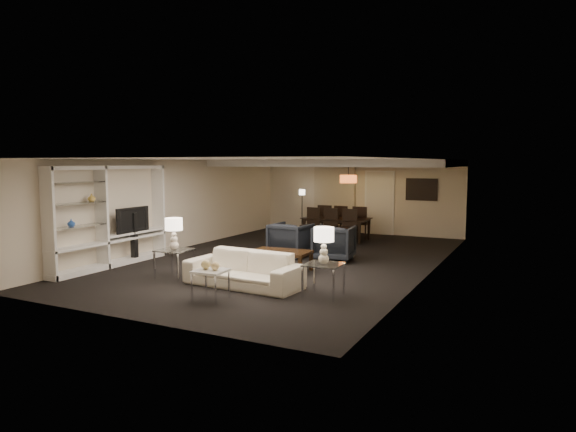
# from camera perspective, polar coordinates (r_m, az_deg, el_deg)

# --- Properties ---
(floor) EXTENTS (11.00, 11.00, 0.00)m
(floor) POSITION_cam_1_polar(r_m,az_deg,el_deg) (12.89, 0.00, -4.87)
(floor) COLOR black
(floor) RESTS_ON ground
(ceiling) EXTENTS (7.00, 11.00, 0.02)m
(ceiling) POSITION_cam_1_polar(r_m,az_deg,el_deg) (12.66, 0.00, 6.32)
(ceiling) COLOR silver
(ceiling) RESTS_ON ground
(wall_back) EXTENTS (7.00, 0.02, 2.50)m
(wall_back) POSITION_cam_1_polar(r_m,az_deg,el_deg) (17.78, 7.99, 2.14)
(wall_back) COLOR beige
(wall_back) RESTS_ON ground
(wall_front) EXTENTS (7.00, 0.02, 2.50)m
(wall_front) POSITION_cam_1_polar(r_m,az_deg,el_deg) (8.21, -17.52, -2.54)
(wall_front) COLOR beige
(wall_front) RESTS_ON ground
(wall_left) EXTENTS (0.02, 11.00, 2.50)m
(wall_left) POSITION_cam_1_polar(r_m,az_deg,el_deg) (14.62, -12.36, 1.23)
(wall_left) COLOR beige
(wall_left) RESTS_ON ground
(wall_right) EXTENTS (0.02, 11.00, 2.50)m
(wall_right) POSITION_cam_1_polar(r_m,az_deg,el_deg) (11.58, 15.67, -0.07)
(wall_right) COLOR beige
(wall_right) RESTS_ON ground
(ceiling_soffit) EXTENTS (7.00, 4.00, 0.20)m
(ceiling_soffit) POSITION_cam_1_polar(r_m,az_deg,el_deg) (15.86, 5.72, 5.86)
(ceiling_soffit) COLOR silver
(ceiling_soffit) RESTS_ON ceiling
(curtains) EXTENTS (1.50, 0.12, 2.40)m
(curtains) POSITION_cam_1_polar(r_m,az_deg,el_deg) (18.02, 5.19, 2.06)
(curtains) COLOR beige
(curtains) RESTS_ON wall_back
(door) EXTENTS (0.90, 0.05, 2.10)m
(door) POSITION_cam_1_polar(r_m,az_deg,el_deg) (17.56, 10.11, 1.40)
(door) COLOR silver
(door) RESTS_ON wall_back
(painting) EXTENTS (0.95, 0.04, 0.65)m
(painting) POSITION_cam_1_polar(r_m,az_deg,el_deg) (17.17, 14.62, 2.87)
(painting) COLOR #142D38
(painting) RESTS_ON wall_back
(media_unit) EXTENTS (0.38, 3.40, 2.35)m
(media_unit) POSITION_cam_1_polar(r_m,az_deg,el_deg) (12.58, -19.14, -0.06)
(media_unit) COLOR white
(media_unit) RESTS_ON wall_left
(pendant_light) EXTENTS (0.52, 0.52, 0.24)m
(pendant_light) POSITION_cam_1_polar(r_m,az_deg,el_deg) (15.76, 6.72, 4.10)
(pendant_light) COLOR #D8591E
(pendant_light) RESTS_ON ceiling_soffit
(sofa) EXTENTS (2.41, 1.08, 0.69)m
(sofa) POSITION_cam_1_polar(r_m,az_deg,el_deg) (10.14, -4.97, -5.90)
(sofa) COLOR beige
(sofa) RESTS_ON floor
(coffee_table) EXTENTS (1.33, 0.82, 0.46)m
(coffee_table) POSITION_cam_1_polar(r_m,az_deg,el_deg) (11.53, -0.78, -5.00)
(coffee_table) COLOR black
(coffee_table) RESTS_ON floor
(armchair_left) EXTENTS (0.98, 1.00, 0.87)m
(armchair_left) POSITION_cam_1_polar(r_m,az_deg,el_deg) (13.25, 0.31, -2.65)
(armchair_left) COLOR black
(armchair_left) RESTS_ON floor
(armchair_right) EXTENTS (1.05, 1.07, 0.87)m
(armchair_right) POSITION_cam_1_polar(r_m,az_deg,el_deg) (12.77, 5.15, -3.00)
(armchair_right) COLOR black
(armchair_right) RESTS_ON floor
(side_table_left) EXTENTS (0.67, 0.67, 0.60)m
(side_table_left) POSITION_cam_1_polar(r_m,az_deg,el_deg) (11.12, -12.48, -5.18)
(side_table_left) COLOR silver
(side_table_left) RESTS_ON floor
(side_table_right) EXTENTS (0.67, 0.67, 0.60)m
(side_table_right) POSITION_cam_1_polar(r_m,az_deg,el_deg) (9.39, 3.97, -7.12)
(side_table_right) COLOR white
(side_table_right) RESTS_ON floor
(table_lamp_left) EXTENTS (0.38, 0.38, 0.67)m
(table_lamp_left) POSITION_cam_1_polar(r_m,az_deg,el_deg) (11.01, -12.55, -1.94)
(table_lamp_left) COLOR white
(table_lamp_left) RESTS_ON side_table_left
(table_lamp_right) EXTENTS (0.41, 0.41, 0.67)m
(table_lamp_right) POSITION_cam_1_polar(r_m,az_deg,el_deg) (9.26, 4.00, -3.30)
(table_lamp_right) COLOR #EBE2C7
(table_lamp_right) RESTS_ON side_table_right
(marble_table) EXTENTS (0.58, 0.58, 0.54)m
(marble_table) POSITION_cam_1_polar(r_m,az_deg,el_deg) (9.26, -8.57, -7.56)
(marble_table) COLOR silver
(marble_table) RESTS_ON floor
(gold_gourd_a) EXTENTS (0.17, 0.17, 0.17)m
(gold_gourd_a) POSITION_cam_1_polar(r_m,az_deg,el_deg) (9.24, -9.11, -5.35)
(gold_gourd_a) COLOR tan
(gold_gourd_a) RESTS_ON marble_table
(gold_gourd_b) EXTENTS (0.15, 0.15, 0.15)m
(gold_gourd_b) POSITION_cam_1_polar(r_m,az_deg,el_deg) (9.13, -8.09, -5.54)
(gold_gourd_b) COLOR #DEBB75
(gold_gourd_b) RESTS_ON marble_table
(television) EXTENTS (1.04, 0.14, 0.60)m
(television) POSITION_cam_1_polar(r_m,az_deg,el_deg) (12.98, -17.20, -0.37)
(television) COLOR black
(television) RESTS_ON media_unit
(vase_blue) EXTENTS (0.16, 0.16, 0.17)m
(vase_blue) POSITION_cam_1_polar(r_m,az_deg,el_deg) (11.85, -22.95, -0.71)
(vase_blue) COLOR #2753AD
(vase_blue) RESTS_ON media_unit
(vase_amber) EXTENTS (0.17, 0.17, 0.18)m
(vase_amber) POSITION_cam_1_polar(r_m,az_deg,el_deg) (12.18, -21.00, 1.92)
(vase_amber) COLOR gold
(vase_amber) RESTS_ON media_unit
(floor_speaker) EXTENTS (0.15, 0.15, 1.21)m
(floor_speaker) POSITION_cam_1_polar(r_m,az_deg,el_deg) (13.02, -16.72, -2.31)
(floor_speaker) COLOR black
(floor_speaker) RESTS_ON floor
(dining_table) EXTENTS (2.00, 1.12, 0.70)m
(dining_table) POSITION_cam_1_polar(r_m,az_deg,el_deg) (16.05, 5.36, -1.47)
(dining_table) COLOR black
(dining_table) RESTS_ON floor
(chair_nl) EXTENTS (0.54, 0.54, 1.05)m
(chair_nl) POSITION_cam_1_polar(r_m,az_deg,el_deg) (15.66, 2.45, -1.00)
(chair_nl) COLOR black
(chair_nl) RESTS_ON floor
(chair_nm) EXTENTS (0.50, 0.50, 1.05)m
(chair_nm) POSITION_cam_1_polar(r_m,az_deg,el_deg) (15.43, 4.49, -1.12)
(chair_nm) COLOR black
(chair_nm) RESTS_ON floor
(chair_nr) EXTENTS (0.50, 0.50, 1.05)m
(chair_nr) POSITION_cam_1_polar(r_m,az_deg,el_deg) (15.21, 6.58, -1.24)
(chair_nr) COLOR black
(chair_nr) RESTS_ON floor
(chair_fl) EXTENTS (0.54, 0.54, 1.05)m
(chair_fl) POSITION_cam_1_polar(r_m,az_deg,el_deg) (16.85, 4.27, -0.52)
(chair_fl) COLOR black
(chair_fl) RESTS_ON floor
(chair_fm) EXTENTS (0.53, 0.53, 1.05)m
(chair_fm) POSITION_cam_1_polar(r_m,az_deg,el_deg) (16.63, 6.18, -0.62)
(chair_fm) COLOR black
(chair_fm) RESTS_ON floor
(chair_fr) EXTENTS (0.52, 0.52, 1.05)m
(chair_fr) POSITION_cam_1_polar(r_m,az_deg,el_deg) (16.43, 8.14, -0.73)
(chair_fr) COLOR black
(chair_fr) RESTS_ON floor
(floor_lamp) EXTENTS (0.25, 0.25, 1.48)m
(floor_lamp) POSITION_cam_1_polar(r_m,az_deg,el_deg) (18.02, 1.57, 0.62)
(floor_lamp) COLOR black
(floor_lamp) RESTS_ON floor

